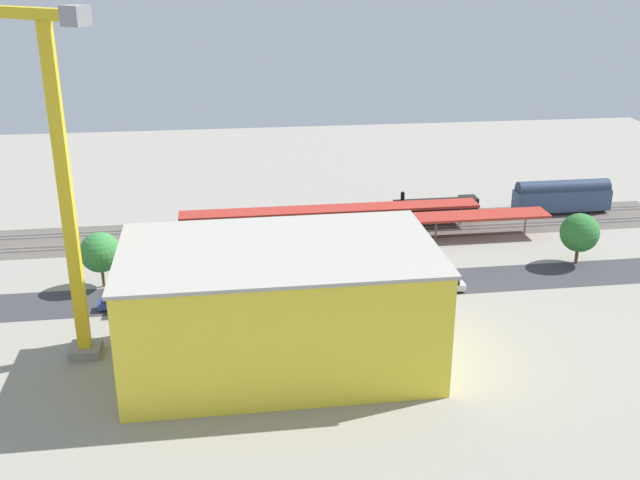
{
  "coord_description": "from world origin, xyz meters",
  "views": [
    {
      "loc": [
        15.56,
        101.89,
        45.31
      ],
      "look_at": [
        2.8,
        1.14,
        5.97
      ],
      "focal_mm": 42.34,
      "sensor_mm": 36.0,
      "label": 1
    }
  ],
  "objects_px": {
    "parked_car_2": "(359,294)",
    "parked_car_6": "(164,304)",
    "construction_building": "(280,308)",
    "box_truck_0": "(304,287)",
    "traffic_light": "(411,269)",
    "parked_car_3": "(312,295)",
    "tower_crane": "(57,171)",
    "platform_canopy_near": "(344,222)",
    "passenger_coach": "(562,196)",
    "street_tree_1": "(100,252)",
    "parked_car_1": "(404,291)",
    "parked_car_5": "(215,300)",
    "box_truck_2": "(161,300)",
    "parked_car_7": "(114,304)",
    "box_truck_1": "(325,294)",
    "street_tree_2": "(283,241)",
    "street_tree_0": "(246,244)",
    "parked_car_0": "(450,286)",
    "locomotive": "(440,208)",
    "parked_car_4": "(265,297)",
    "street_tree_3": "(580,233)",
    "platform_canopy_far": "(331,209)"
  },
  "relations": [
    {
      "from": "parked_car_2",
      "to": "parked_car_6",
      "type": "bearing_deg",
      "value": -0.98
    },
    {
      "from": "construction_building",
      "to": "box_truck_0",
      "type": "xyz_separation_m",
      "value": [
        -4.61,
        -16.78,
        -5.28
      ]
    },
    {
      "from": "traffic_light",
      "to": "parked_car_2",
      "type": "bearing_deg",
      "value": -4.4
    },
    {
      "from": "parked_car_3",
      "to": "tower_crane",
      "type": "xyz_separation_m",
      "value": [
        29.25,
        10.76,
        21.85
      ]
    },
    {
      "from": "platform_canopy_near",
      "to": "passenger_coach",
      "type": "height_order",
      "value": "passenger_coach"
    },
    {
      "from": "parked_car_3",
      "to": "street_tree_1",
      "type": "bearing_deg",
      "value": -16.11
    },
    {
      "from": "parked_car_1",
      "to": "parked_car_5",
      "type": "bearing_deg",
      "value": -0.71
    },
    {
      "from": "parked_car_6",
      "to": "box_truck_2",
      "type": "xyz_separation_m",
      "value": [
        0.22,
        0.76,
        0.94
      ]
    },
    {
      "from": "parked_car_7",
      "to": "street_tree_1",
      "type": "height_order",
      "value": "street_tree_1"
    },
    {
      "from": "parked_car_3",
      "to": "box_truck_1",
      "type": "relative_size",
      "value": 0.5
    },
    {
      "from": "parked_car_3",
      "to": "street_tree_1",
      "type": "relative_size",
      "value": 0.55
    },
    {
      "from": "parked_car_1",
      "to": "tower_crane",
      "type": "height_order",
      "value": "tower_crane"
    },
    {
      "from": "street_tree_2",
      "to": "parked_car_5",
      "type": "bearing_deg",
      "value": 36.49
    },
    {
      "from": "street_tree_0",
      "to": "parked_car_0",
      "type": "bearing_deg",
      "value": 163.54
    },
    {
      "from": "parked_car_2",
      "to": "parked_car_3",
      "type": "bearing_deg",
      "value": -3.21
    },
    {
      "from": "parked_car_3",
      "to": "street_tree_1",
      "type": "xyz_separation_m",
      "value": [
        29.09,
        -8.4,
        4.51
      ]
    },
    {
      "from": "parked_car_6",
      "to": "box_truck_2",
      "type": "relative_size",
      "value": 0.44
    },
    {
      "from": "parked_car_1",
      "to": "locomotive",
      "type": "bearing_deg",
      "value": -113.79
    },
    {
      "from": "parked_car_7",
      "to": "box_truck_0",
      "type": "distance_m",
      "value": 25.71
    },
    {
      "from": "parked_car_7",
      "to": "street_tree_1",
      "type": "xyz_separation_m",
      "value": [
        2.46,
        -7.63,
        4.49
      ]
    },
    {
      "from": "parked_car_1",
      "to": "parked_car_0",
      "type": "bearing_deg",
      "value": -174.83
    },
    {
      "from": "passenger_coach",
      "to": "locomotive",
      "type": "bearing_deg",
      "value": -0.0
    },
    {
      "from": "parked_car_2",
      "to": "parked_car_3",
      "type": "xyz_separation_m",
      "value": [
        6.58,
        -0.37,
        0.06
      ]
    },
    {
      "from": "locomotive",
      "to": "parked_car_7",
      "type": "relative_size",
      "value": 4.06
    },
    {
      "from": "passenger_coach",
      "to": "parked_car_3",
      "type": "height_order",
      "value": "passenger_coach"
    },
    {
      "from": "construction_building",
      "to": "box_truck_2",
      "type": "xyz_separation_m",
      "value": [
        14.74,
        -15.24,
        -5.36
      ]
    },
    {
      "from": "platform_canopy_near",
      "to": "street_tree_1",
      "type": "distance_m",
      "value": 38.8
    },
    {
      "from": "platform_canopy_near",
      "to": "parked_car_1",
      "type": "relative_size",
      "value": 14.75
    },
    {
      "from": "parked_car_4",
      "to": "parked_car_5",
      "type": "distance_m",
      "value": 6.77
    },
    {
      "from": "street_tree_0",
      "to": "street_tree_1",
      "type": "distance_m",
      "value": 20.56
    },
    {
      "from": "platform_canopy_near",
      "to": "parked_car_1",
      "type": "bearing_deg",
      "value": 104.53
    },
    {
      "from": "parked_car_3",
      "to": "construction_building",
      "type": "height_order",
      "value": "construction_building"
    },
    {
      "from": "parked_car_4",
      "to": "street_tree_3",
      "type": "height_order",
      "value": "street_tree_3"
    },
    {
      "from": "parked_car_6",
      "to": "street_tree_2",
      "type": "bearing_deg",
      "value": -155.51
    },
    {
      "from": "platform_canopy_far",
      "to": "parked_car_3",
      "type": "height_order",
      "value": "platform_canopy_far"
    },
    {
      "from": "box_truck_1",
      "to": "platform_canopy_far",
      "type": "bearing_deg",
      "value": -99.67
    },
    {
      "from": "platform_canopy_near",
      "to": "tower_crane",
      "type": "distance_m",
      "value": 52.05
    },
    {
      "from": "parked_car_3",
      "to": "box_truck_2",
      "type": "bearing_deg",
      "value": 1.91
    },
    {
      "from": "parked_car_5",
      "to": "street_tree_0",
      "type": "distance_m",
      "value": 10.86
    },
    {
      "from": "parked_car_7",
      "to": "tower_crane",
      "type": "relative_size",
      "value": 0.1
    },
    {
      "from": "parked_car_1",
      "to": "box_truck_0",
      "type": "height_order",
      "value": "box_truck_0"
    },
    {
      "from": "parked_car_7",
      "to": "street_tree_0",
      "type": "xyz_separation_m",
      "value": [
        -18.09,
        -8.25,
        4.56
      ]
    },
    {
      "from": "parked_car_3",
      "to": "parked_car_5",
      "type": "height_order",
      "value": "parked_car_3"
    },
    {
      "from": "street_tree_1",
      "to": "traffic_light",
      "type": "bearing_deg",
      "value": 167.71
    },
    {
      "from": "tower_crane",
      "to": "box_truck_0",
      "type": "height_order",
      "value": "tower_crane"
    },
    {
      "from": "passenger_coach",
      "to": "box_truck_0",
      "type": "bearing_deg",
      "value": 30.84
    },
    {
      "from": "parked_car_7",
      "to": "street_tree_3",
      "type": "xyz_separation_m",
      "value": [
        -68.6,
        -7.38,
        4.19
      ]
    },
    {
      "from": "street_tree_1",
      "to": "parked_car_6",
      "type": "bearing_deg",
      "value": 137.34
    },
    {
      "from": "parked_car_2",
      "to": "street_tree_3",
      "type": "distance_m",
      "value": 36.66
    },
    {
      "from": "parked_car_1",
      "to": "parked_car_6",
      "type": "height_order",
      "value": "parked_car_1"
    }
  ]
}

